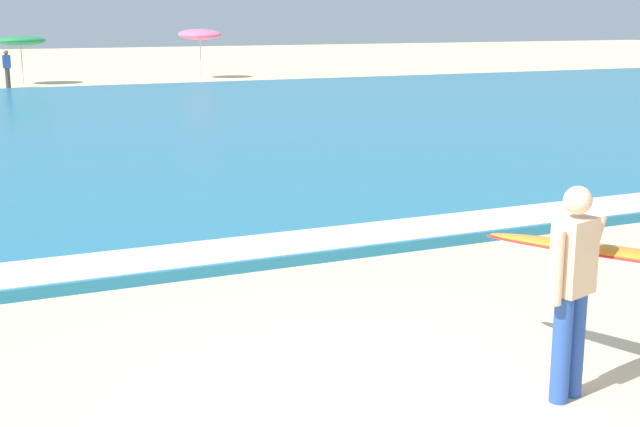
{
  "coord_description": "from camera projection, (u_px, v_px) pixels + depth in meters",
  "views": [
    {
      "loc": [
        -3.01,
        -5.28,
        2.99
      ],
      "look_at": [
        0.52,
        2.31,
        1.1
      ],
      "focal_mm": 49.3,
      "sensor_mm": 36.0,
      "label": 1
    }
  ],
  "objects": [
    {
      "name": "ground_plane",
      "position": [
        387.0,
        425.0,
        6.56
      ],
      "size": [
        160.0,
        160.0,
        0.0
      ],
      "primitive_type": "plane",
      "color": "beige"
    },
    {
      "name": "sea",
      "position": [
        43.0,
        131.0,
        22.63
      ],
      "size": [
        120.0,
        28.0,
        0.14
      ],
      "primitive_type": "cube",
      "color": "teal",
      "rests_on": "ground"
    },
    {
      "name": "surf_foam",
      "position": [
        197.0,
        253.0,
        10.76
      ],
      "size": [
        120.0,
        1.09,
        0.01
      ],
      "primitive_type": "cube",
      "color": "white",
      "rests_on": "sea"
    },
    {
      "name": "surfer_with_board",
      "position": [
        589.0,
        270.0,
        6.94
      ],
      "size": [
        1.24,
        2.45,
        1.73
      ],
      "color": "#284CA3",
      "rests_on": "ground"
    },
    {
      "name": "beach_umbrella_2",
      "position": [
        20.0,
        41.0,
        38.63
      ],
      "size": [
        2.18,
        2.19,
        2.14
      ],
      "color": "beige",
      "rests_on": "ground"
    },
    {
      "name": "beach_umbrella_3",
      "position": [
        200.0,
        35.0,
        42.42
      ],
      "size": [
        2.1,
        2.12,
        2.41
      ],
      "color": "beige",
      "rests_on": "ground"
    },
    {
      "name": "beachgoer_near_row_left",
      "position": [
        7.0,
        68.0,
        36.77
      ],
      "size": [
        0.32,
        0.2,
        1.58
      ],
      "color": "#383842",
      "rests_on": "ground"
    }
  ]
}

